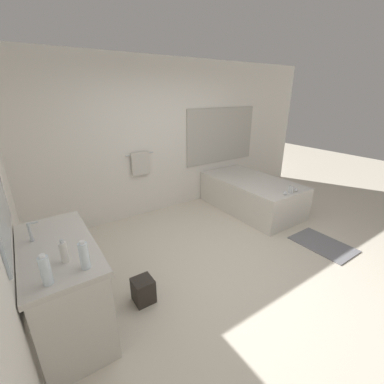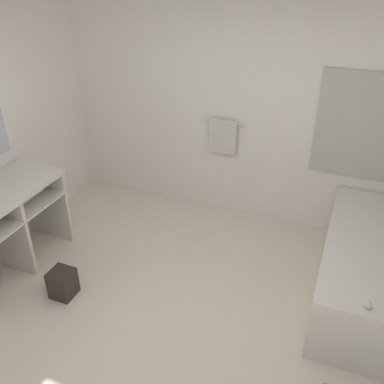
{
  "view_description": "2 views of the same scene",
  "coord_description": "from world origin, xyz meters",
  "views": [
    {
      "loc": [
        -1.97,
        -1.93,
        2.13
      ],
      "look_at": [
        -0.05,
        0.92,
        0.79
      ],
      "focal_mm": 24.0,
      "sensor_mm": 36.0,
      "label": 1
    },
    {
      "loc": [
        1.06,
        -2.16,
        2.87
      ],
      "look_at": [
        -0.23,
        1.05,
        0.86
      ],
      "focal_mm": 40.0,
      "sensor_mm": 36.0,
      "label": 2
    }
  ],
  "objects": [
    {
      "name": "water_bottle_1",
      "position": [
        -1.74,
        -0.15,
        1.0
      ],
      "size": [
        0.07,
        0.07,
        0.23
      ],
      "color": "white",
      "rests_on": "vanity_counter"
    },
    {
      "name": "soap_dispenser",
      "position": [
        -1.86,
        0.01,
        0.98
      ],
      "size": [
        0.06,
        0.06,
        0.2
      ],
      "color": "white",
      "rests_on": "vanity_counter"
    },
    {
      "name": "wall_back_with_blinds",
      "position": [
        0.05,
        2.23,
        1.35
      ],
      "size": [
        7.4,
        0.13,
        2.7
      ],
      "color": "white",
      "rests_on": "ground_plane"
    },
    {
      "name": "water_bottle_2",
      "position": [
        -2.0,
        -0.19,
        1.01
      ],
      "size": [
        0.07,
        0.07,
        0.24
      ],
      "color": "white",
      "rests_on": "vanity_counter"
    },
    {
      "name": "bathtub",
      "position": [
        1.53,
        1.24,
        0.33
      ],
      "size": [
        1.03,
        1.89,
        0.72
      ],
      "color": "silver",
      "rests_on": "ground_plane"
    },
    {
      "name": "waste_bin",
      "position": [
        -1.18,
        0.18,
        0.14
      ],
      "size": [
        0.21,
        0.21,
        0.28
      ],
      "color": "#2D2823",
      "rests_on": "ground_plane"
    },
    {
      "name": "vanity_counter",
      "position": [
        -1.89,
        0.33,
        0.64
      ],
      "size": [
        0.6,
        1.26,
        0.89
      ],
      "color": "silver",
      "rests_on": "ground_plane"
    },
    {
      "name": "ground_plane",
      "position": [
        0.0,
        0.0,
        0.0
      ],
      "size": [
        16.0,
        16.0,
        0.0
      ],
      "primitive_type": "plane",
      "color": "beige",
      "rests_on": "ground"
    },
    {
      "name": "bath_mat",
      "position": [
        1.49,
        -0.3,
        0.01
      ],
      "size": [
        0.56,
        0.83,
        0.02
      ],
      "color": "slate",
      "rests_on": "ground_plane"
    },
    {
      "name": "sink_faucet",
      "position": [
        -2.05,
        0.51,
        0.98
      ],
      "size": [
        0.09,
        0.04,
        0.18
      ],
      "color": "silver",
      "rests_on": "vanity_counter"
    }
  ]
}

